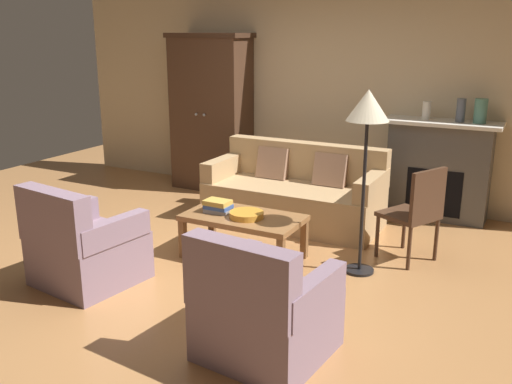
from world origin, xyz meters
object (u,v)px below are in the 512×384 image
(book_stack, at_px, (218,206))
(mantel_vase_slate, at_px, (461,110))
(mantel_vase_cream, at_px, (427,111))
(side_chair_wooden, at_px, (417,209))
(armoire, at_px, (211,112))
(coffee_table, at_px, (243,221))
(fruit_bowl, at_px, (247,215))
(armchair_near_right, at_px, (263,313))
(fireplace, at_px, (438,169))
(armchair_near_left, at_px, (84,248))
(couch, at_px, (295,195))
(mantel_vase_jade, at_px, (481,111))
(floor_lamp, at_px, (368,116))

(book_stack, bearing_deg, mantel_vase_slate, 49.04)
(mantel_vase_cream, height_order, side_chair_wooden, mantel_vase_cream)
(mantel_vase_slate, distance_m, side_chair_wooden, 1.59)
(armoire, distance_m, book_stack, 2.48)
(coffee_table, xyz_separation_m, side_chair_wooden, (1.45, 0.65, 0.15))
(fruit_bowl, bearing_deg, book_stack, 177.70)
(mantel_vase_slate, bearing_deg, armchair_near_right, -100.21)
(book_stack, bearing_deg, armchair_near_right, -49.45)
(fireplace, xyz_separation_m, armoire, (-2.95, -0.08, 0.46))
(coffee_table, bearing_deg, armoire, 128.38)
(armchair_near_right, bearing_deg, fruit_bowl, 122.37)
(armchair_near_left, bearing_deg, fireplace, 54.27)
(book_stack, bearing_deg, fruit_bowl, -2.30)
(fireplace, bearing_deg, couch, -146.51)
(mantel_vase_cream, relative_size, armchair_near_right, 0.23)
(couch, relative_size, mantel_vase_cream, 9.56)
(fireplace, bearing_deg, mantel_vase_jade, -2.70)
(fruit_bowl, bearing_deg, armchair_near_left, -132.40)
(armoire, xyz_separation_m, book_stack, (1.32, -2.02, -0.55))
(book_stack, xyz_separation_m, mantel_vase_jade, (2.01, 2.08, 0.77))
(armoire, xyz_separation_m, mantel_vase_slate, (3.13, 0.06, 0.22))
(fruit_bowl, relative_size, mantel_vase_cream, 1.57)
(fireplace, distance_m, side_chair_wooden, 1.43)
(book_stack, height_order, armchair_near_right, armchair_near_right)
(mantel_vase_cream, distance_m, mantel_vase_jade, 0.56)
(armoire, relative_size, mantel_vase_jade, 7.80)
(couch, distance_m, coffee_table, 1.17)
(mantel_vase_cream, relative_size, side_chair_wooden, 0.22)
(coffee_table, xyz_separation_m, mantel_vase_cream, (1.19, 2.05, 0.85))
(fireplace, bearing_deg, book_stack, -127.77)
(fruit_bowl, distance_m, armchair_near_right, 1.63)
(armoire, relative_size, armchair_near_right, 2.32)
(coffee_table, bearing_deg, mantel_vase_jade, 49.52)
(mantel_vase_jade, bearing_deg, couch, -153.12)
(coffee_table, height_order, book_stack, book_stack)
(couch, xyz_separation_m, mantel_vase_jade, (1.74, 0.88, 0.93))
(book_stack, bearing_deg, floor_lamp, 9.57)
(couch, bearing_deg, armoire, 152.67)
(fireplace, bearing_deg, armchair_near_right, -97.27)
(mantel_vase_cream, bearing_deg, mantel_vase_slate, 0.00)
(mantel_vase_jade, distance_m, armchair_near_left, 4.25)
(mantel_vase_slate, height_order, mantel_vase_jade, mantel_vase_jade)
(fireplace, relative_size, armoire, 0.62)
(mantel_vase_jade, bearing_deg, mantel_vase_cream, 180.00)
(fruit_bowl, relative_size, mantel_vase_jade, 1.21)
(book_stack, bearing_deg, armoire, 123.16)
(armoire, relative_size, book_stack, 8.03)
(floor_lamp, bearing_deg, couch, 137.40)
(fruit_bowl, xyz_separation_m, book_stack, (-0.31, 0.01, 0.03))
(couch, height_order, mantel_vase_jade, mantel_vase_jade)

